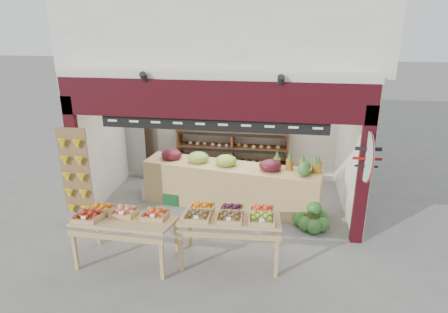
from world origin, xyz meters
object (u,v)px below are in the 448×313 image
cardboard_stack (163,191)px  mid_counter (230,184)px  back_shelving (233,135)px  watermelon_pile (312,219)px  display_table_right (230,217)px  display_table_left (121,218)px  refrigerator (141,144)px

cardboard_stack → mid_counter: bearing=-3.7°
back_shelving → watermelon_pile: back_shelving is taller
mid_counter → back_shelving: bearing=95.5°
display_table_right → display_table_left: bearing=-173.5°
cardboard_stack → refrigerator: bearing=123.9°
refrigerator → display_table_left: size_ratio=1.01×
back_shelving → display_table_left: bearing=-109.0°
back_shelving → refrigerator: 2.45m
cardboard_stack → watermelon_pile: bearing=-13.9°
back_shelving → display_table_right: bearing=-83.5°
display_table_left → display_table_right: 1.89m
refrigerator → mid_counter: refrigerator is taller
display_table_left → refrigerator: bearing=104.3°
watermelon_pile → display_table_left: bearing=-155.4°
refrigerator → display_table_left: (0.99, -3.85, -0.05)m
back_shelving → cardboard_stack: 2.44m
refrigerator → mid_counter: (2.60, -1.59, -0.31)m
refrigerator → watermelon_pile: (4.34, -2.32, -0.65)m
cardboard_stack → display_table_left: 2.44m
back_shelving → watermelon_pile: 3.37m
back_shelving → mid_counter: (0.18, -1.88, -0.56)m
display_table_left → watermelon_pile: 3.74m
back_shelving → display_table_right: 3.97m
mid_counter → watermelon_pile: mid_counter is taller
back_shelving → cardboard_stack: bearing=-128.5°
refrigerator → display_table_right: (2.86, -3.64, 0.00)m
cardboard_stack → display_table_right: bearing=-49.2°
cardboard_stack → watermelon_pile: 3.45m
cardboard_stack → mid_counter: size_ratio=0.24×
display_table_left → display_table_right: display_table_right is taller
cardboard_stack → mid_counter: 1.63m
mid_counter → refrigerator: bearing=148.5°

